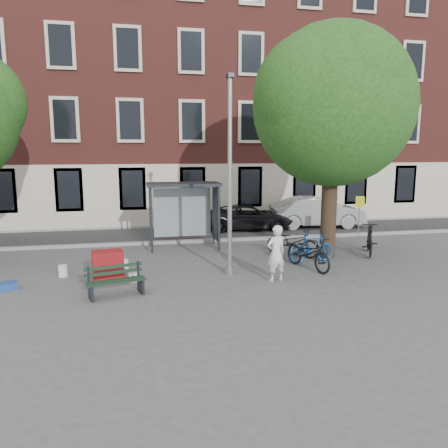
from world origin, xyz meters
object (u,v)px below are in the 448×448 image
bike_d (370,239)px  bench (116,282)px  bike_c (308,253)px  red_stand (108,265)px  lamppost (230,186)px  bike_a (293,242)px  bike_b (312,248)px  car_dark (248,217)px  car_silver (317,212)px  bus_shelter (193,200)px  notice_sign (360,209)px  painter (276,253)px

bike_d → bench: bearing=43.8°
bike_c → red_stand: 6.40m
lamppost → bike_c: lamppost is taller
bike_a → red_stand: (-6.51, -1.75, -0.08)m
bike_b → bike_d: size_ratio=0.89×
bike_d → lamppost: bearing=40.9°
bike_b → car_dark: bearing=-3.1°
car_dark → red_stand: car_dark is taller
car_silver → bus_shelter: bearing=121.9°
bike_c → car_silver: (3.48, 7.41, 0.23)m
bike_b → bike_d: 2.70m
bike_a → bike_d: 2.96m
bench → bike_c: bearing=-1.4°
bike_b → notice_sign: bearing=-59.4°
bike_a → bike_d: (2.95, -0.30, 0.05)m
bike_c → notice_sign: notice_sign is taller
bike_d → red_stand: (-9.45, -1.45, -0.13)m
car_silver → notice_sign: (0.05, -4.21, 0.70)m
red_stand → bike_b: bearing=6.2°
bike_c → car_dark: 7.51m
bench → bike_b: (6.57, 2.29, 0.15)m
lamppost → car_dark: lamppost is taller
bike_c → notice_sign: bearing=24.0°
bench → bike_d: 9.65m
bus_shelter → car_silver: size_ratio=0.60×
bike_d → red_stand: size_ratio=2.16×
painter → bike_d: size_ratio=0.88×
bench → notice_sign: (9.65, 4.72, 1.11)m
bike_b → notice_sign: size_ratio=0.86×
bike_a → red_stand: size_ratio=2.26×
lamppost → painter: bearing=-39.8°
bench → red_stand: (-0.28, 1.54, 0.08)m
bus_shelter → car_silver: 7.64m
bus_shelter → red_stand: size_ratio=3.17×
bench → car_silver: 13.11m
bike_a → bike_b: bearing=-118.9°
bus_shelter → bike_b: (3.72, -3.26, -1.40)m
lamppost → bike_b: lamppost is taller
bus_shelter → bike_c: (3.28, -4.04, -1.37)m
bike_c → bike_d: bike_d is taller
bus_shelter → red_stand: 5.29m
bus_shelter → bike_a: size_ratio=1.40×
painter → bike_b: bearing=-150.9°
bike_a → bus_shelter: bearing=98.5°
lamppost → painter: (1.20, -1.00, -1.93)m
bike_d → car_dark: (-3.14, 6.04, 0.03)m
lamppost → bike_d: lamppost is taller
bus_shelter → bench: bus_shelter is taller
bus_shelter → car_dark: bus_shelter is taller
lamppost → notice_sign: lamppost is taller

